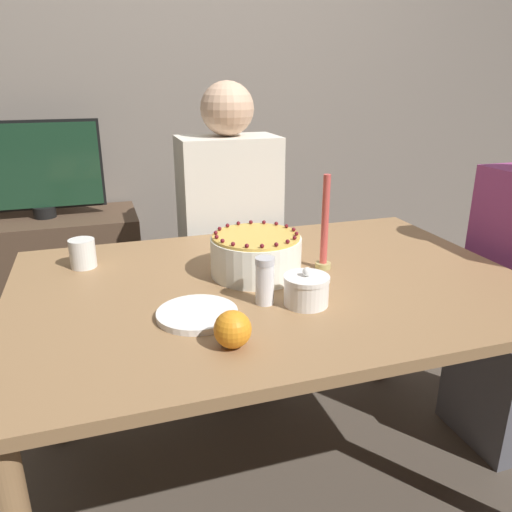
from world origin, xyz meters
TOP-DOWN VIEW (x-y plane):
  - ground_plane at (0.00, 0.00)m, footprint 12.00×12.00m
  - wall_behind at (0.00, 1.40)m, footprint 8.00×0.05m
  - dining_table at (0.00, 0.00)m, footprint 1.46×0.99m
  - cake at (-0.03, 0.06)m, footprint 0.27×0.27m
  - sugar_bowl at (0.03, -0.18)m, footprint 0.12×0.12m
  - sugar_shaker at (-0.07, -0.14)m, footprint 0.05×0.05m
  - plate_stack at (-0.25, -0.16)m, footprint 0.20×0.20m
  - candle at (0.19, 0.05)m, footprint 0.05×0.05m
  - cup at (-0.52, 0.28)m, footprint 0.08×0.08m
  - orange_fruit_0 at (-0.21, -0.33)m, footprint 0.08×0.08m
  - orange_fruit_1 at (0.02, 0.30)m, footprint 0.08×0.08m
  - person_man_blue_shirt at (0.06, 0.70)m, footprint 0.40×0.34m
  - side_cabinet at (-0.70, 1.15)m, footprint 0.81×0.41m
  - tv_monitor at (-0.70, 1.15)m, footprint 0.55×0.10m

SIDE VIEW (x-z plane):
  - ground_plane at x=0.00m, z-range 0.00..0.00m
  - side_cabinet at x=-0.70m, z-range 0.00..0.68m
  - person_man_blue_shirt at x=0.06m, z-range -0.08..1.20m
  - dining_table at x=0.00m, z-range 0.26..1.00m
  - plate_stack at x=-0.25m, z-range 0.73..0.75m
  - sugar_bowl at x=0.03m, z-range 0.72..0.82m
  - orange_fruit_1 at x=0.02m, z-range 0.73..0.82m
  - orange_fruit_0 at x=-0.21m, z-range 0.73..0.82m
  - cup at x=-0.52m, z-range 0.73..0.82m
  - cake at x=-0.03m, z-range 0.73..0.86m
  - sugar_shaker at x=-0.07m, z-range 0.73..0.86m
  - candle at x=0.19m, z-range 0.71..1.00m
  - tv_monitor at x=-0.70m, z-range 0.69..1.12m
  - wall_behind at x=0.00m, z-range 0.00..2.60m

